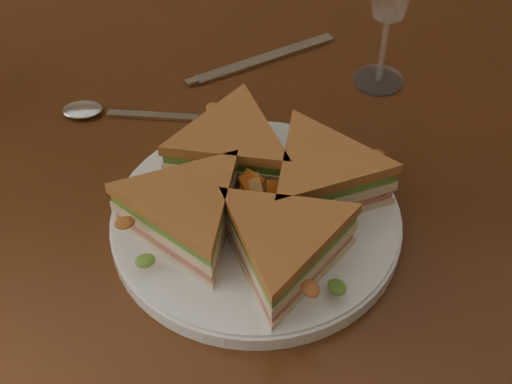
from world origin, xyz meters
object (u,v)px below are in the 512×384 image
(plate, at_px, (256,221))
(sandwich_wedges, at_px, (256,196))
(table, at_px, (219,233))
(knife, at_px, (257,62))
(spoon, at_px, (102,112))

(plate, bearing_deg, sandwich_wedges, 180.00)
(table, xyz_separation_m, sandwich_wedges, (0.04, -0.08, 0.14))
(plate, xyz_separation_m, sandwich_wedges, (-0.00, 0.00, 0.04))
(plate, distance_m, sandwich_wedges, 0.04)
(table, relative_size, knife, 6.00)
(plate, distance_m, spoon, 0.25)
(sandwich_wedges, relative_size, spoon, 1.75)
(table, bearing_deg, plate, -63.82)
(plate, relative_size, spoon, 1.59)
(sandwich_wedges, height_order, spoon, sandwich_wedges)
(plate, height_order, spoon, plate)
(knife, bearing_deg, plate, -119.36)
(knife, bearing_deg, table, -131.61)
(plate, xyz_separation_m, spoon, (-0.17, 0.19, -0.00))
(plate, bearing_deg, spoon, 131.88)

